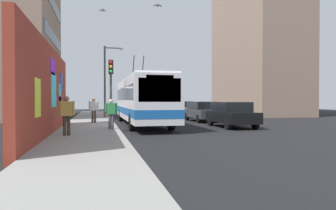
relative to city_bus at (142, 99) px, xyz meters
name	(u,v)px	position (x,y,z in m)	size (l,w,h in m)	color
ground_plane	(116,127)	(-1.40, 1.80, -1.76)	(80.00, 80.00, 0.00)	black
sidewalk_slab	(90,127)	(-1.40, 3.40, -1.68)	(48.00, 3.20, 0.15)	gray
graffiti_wall	(48,92)	(-5.84, 5.15, 0.34)	(13.10, 0.32, 4.18)	maroon
building_far_left	(7,3)	(10.15, 11.00, 8.88)	(12.69, 8.08, 21.27)	gray
building_far_right	(257,21)	(11.80, -15.20, 9.17)	(13.12, 6.19, 21.84)	gray
city_bus	(142,99)	(0.00, 0.00, 0.00)	(12.73, 2.50, 4.93)	silver
parked_car_black	(231,114)	(-3.10, -5.20, -0.92)	(4.22, 1.94, 1.58)	black
parked_car_dark_gray	(202,111)	(2.45, -5.20, -0.92)	(4.78, 1.82, 1.58)	#38383D
parked_car_white	(182,109)	(8.51, -5.20, -0.92)	(4.45, 1.88, 1.58)	white
pedestrian_at_curb	(111,112)	(-4.08, 2.24, -0.68)	(0.22, 0.73, 1.60)	#595960
pedestrian_near_wall	(67,112)	(-6.82, 4.26, -0.59)	(0.23, 0.69, 1.73)	#3F3326
pedestrian_midblock	(94,108)	(0.90, 3.18, -0.60)	(0.23, 0.68, 1.70)	#3F3326
traffic_light	(111,81)	(-2.08, 2.15, 1.08)	(0.49, 0.28, 3.98)	#2D382D
street_lamp	(107,76)	(8.17, 2.05, 2.15)	(0.44, 1.75, 6.53)	#4C4C51
flying_pigeons	(140,0)	(-0.84, 0.19, 6.48)	(6.76, 4.25, 1.15)	slate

